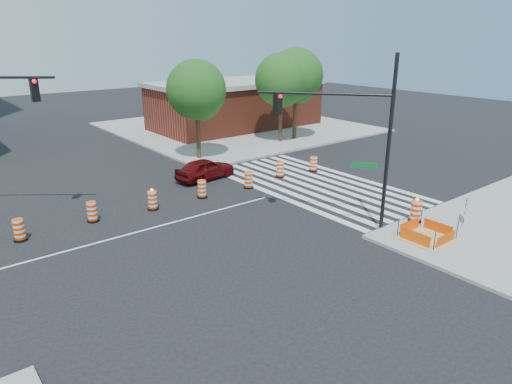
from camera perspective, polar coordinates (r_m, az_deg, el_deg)
ground at (r=22.54m, az=-12.84°, el=-4.41°), size 120.00×120.00×0.00m
sidewalk_ne at (r=46.31m, az=-2.51°, el=8.13°), size 22.00×22.00×0.15m
crosswalk_east at (r=28.56m, az=7.25°, el=0.95°), size 6.75×13.50×0.01m
lane_centerline at (r=22.54m, az=-12.84°, el=-4.40°), size 14.00×0.12×0.01m
excavation_pit at (r=21.90m, az=20.52°, el=-5.26°), size 2.20×2.20×0.90m
brick_storefront at (r=45.94m, az=-2.55°, el=10.88°), size 16.50×8.50×4.60m
red_coupe at (r=29.38m, az=-6.38°, el=2.89°), size 4.21×2.13×1.37m
signal_pole_se at (r=21.10m, az=11.91°, el=7.95°), size 3.89×4.76×7.95m
pit_drum at (r=23.44m, az=19.34°, el=-2.36°), size 0.63×0.63×1.25m
barricade at (r=24.48m, az=24.69°, el=-2.01°), size 0.82×0.42×1.05m
tree_north_c at (r=33.54m, az=-7.41°, el=12.14°), size 4.26×4.26×7.25m
tree_north_d at (r=39.00m, az=3.18°, el=13.45°), size 4.41×4.41×7.49m
tree_north_e at (r=40.11m, az=5.00°, el=13.90°), size 4.62×4.62×7.85m
median_drum_2 at (r=23.10m, az=-27.48°, el=-4.30°), size 0.60×0.60×1.02m
median_drum_3 at (r=23.99m, az=-19.79°, el=-2.41°), size 0.60×0.60×1.02m
median_drum_4 at (r=24.72m, az=-12.80°, el=-1.08°), size 0.60×0.60×1.18m
median_drum_5 at (r=26.05m, az=-6.76°, el=0.29°), size 0.60×0.60×1.02m
median_drum_6 at (r=27.54m, az=-0.95°, el=1.46°), size 0.60×0.60×1.02m
median_drum_7 at (r=29.74m, az=3.04°, el=2.77°), size 0.60×0.60×1.02m
median_drum_8 at (r=31.21m, az=7.20°, el=3.43°), size 0.60×0.60×1.02m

